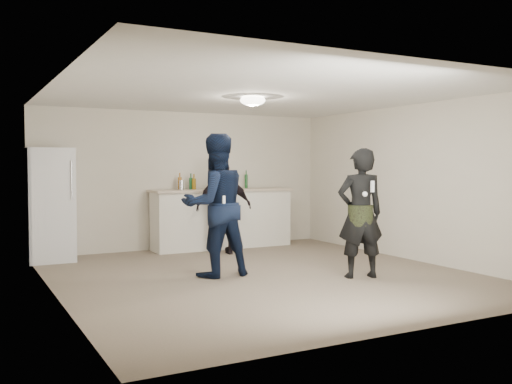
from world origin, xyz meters
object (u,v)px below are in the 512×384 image
man (215,205)px  spectator (224,207)px  counter (222,219)px  shaker (182,185)px  fridge (50,205)px  woman (360,213)px

man → spectator: (0.92, 1.72, -0.17)m
counter → shaker: 1.02m
fridge → man: 2.99m
man → woman: bearing=147.9°
man → shaker: bearing=-101.1°
fridge → man: size_ratio=0.92×
man → woman: 1.98m
woman → man: bearing=-14.5°
fridge → spectator: size_ratio=1.11×
fridge → shaker: bearing=2.0°
counter → shaker: (-0.79, 0.01, 0.65)m
fridge → shaker: size_ratio=10.59×
woman → spectator: bearing=-57.8°
shaker → counter: bearing=-0.5°
fridge → man: man is taller
spectator → fridge: bearing=0.3°
woman → fridge: bearing=-27.4°
shaker → woman: bearing=-69.5°
man → spectator: 1.96m
counter → spectator: (-0.29, -0.70, 0.29)m
shaker → man: 2.48m
shaker → man: (-0.41, -2.43, -0.19)m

